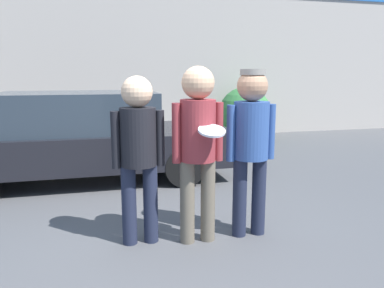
# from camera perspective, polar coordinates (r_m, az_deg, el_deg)

# --- Properties ---
(ground_plane) EXTENTS (56.00, 56.00, 0.00)m
(ground_plane) POSITION_cam_1_polar(r_m,az_deg,el_deg) (4.05, -3.37, -14.66)
(ground_plane) COLOR #4C4C4F
(storefront_building) EXTENTS (24.00, 0.22, 4.23)m
(storefront_building) POSITION_cam_1_polar(r_m,az_deg,el_deg) (10.40, -10.75, 12.61)
(storefront_building) COLOR #B2A89E
(storefront_building) RESTS_ON ground
(person_left) EXTENTS (0.53, 0.36, 1.71)m
(person_left) POSITION_cam_1_polar(r_m,az_deg,el_deg) (3.76, -8.18, -0.24)
(person_left) COLOR #1E2338
(person_left) RESTS_ON ground
(person_middle_with_frisbee) EXTENTS (0.53, 0.56, 1.81)m
(person_middle_with_frisbee) POSITION_cam_1_polar(r_m,az_deg,el_deg) (3.74, 0.91, 0.88)
(person_middle_with_frisbee) COLOR #665B4C
(person_middle_with_frisbee) RESTS_ON ground
(person_right) EXTENTS (0.54, 0.37, 1.78)m
(person_right) POSITION_cam_1_polar(r_m,az_deg,el_deg) (3.96, 8.97, 1.13)
(person_right) COLOR #1E2338
(person_right) RESTS_ON ground
(parked_car_near) EXTENTS (4.74, 1.91, 1.44)m
(parked_car_near) POSITION_cam_1_polar(r_m,az_deg,el_deg) (6.45, -16.06, 1.16)
(parked_car_near) COLOR black
(parked_car_near) RESTS_ON ground
(shrub) EXTENTS (1.41, 1.41, 1.41)m
(shrub) POSITION_cam_1_polar(r_m,az_deg,el_deg) (10.29, 8.03, 4.69)
(shrub) COLOR #387A3D
(shrub) RESTS_ON ground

